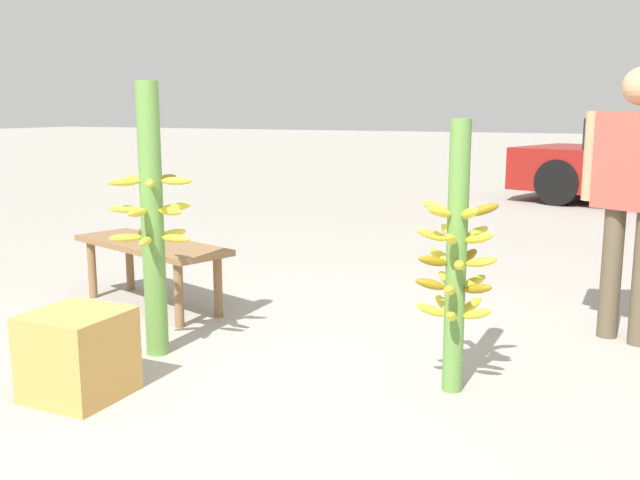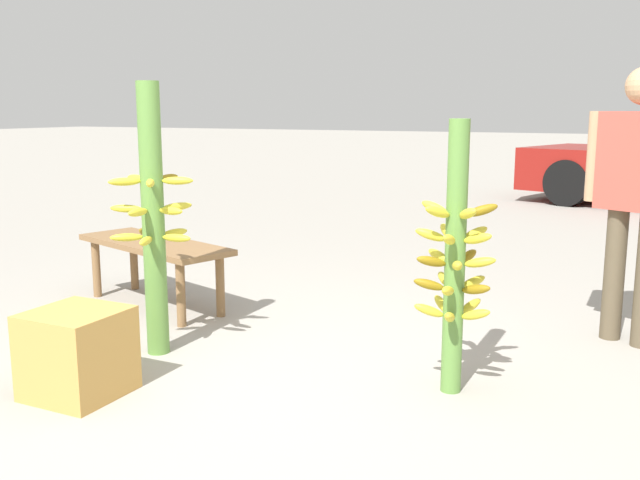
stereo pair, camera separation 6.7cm
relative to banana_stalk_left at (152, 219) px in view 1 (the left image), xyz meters
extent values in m
plane|color=#9E998E|center=(0.87, -0.35, -0.79)|extent=(80.00, 80.00, 0.00)
cylinder|color=#5B8C3D|center=(0.00, 0.00, -0.01)|extent=(0.13, 0.13, 1.54)
ellipsoid|color=olive|center=(0.00, 0.15, 0.22)|extent=(0.05, 0.18, 0.05)
ellipsoid|color=gold|center=(-0.14, 0.04, 0.22)|extent=(0.19, 0.10, 0.05)
ellipsoid|color=gold|center=(-0.09, -0.12, 0.22)|extent=(0.14, 0.17, 0.05)
ellipsoid|color=gold|center=(0.09, -0.12, 0.22)|extent=(0.14, 0.17, 0.05)
ellipsoid|color=gold|center=(0.14, 0.05, 0.22)|extent=(0.19, 0.10, 0.05)
ellipsoid|color=gold|center=(0.07, 0.13, 0.06)|extent=(0.13, 0.18, 0.05)
ellipsoid|color=olive|center=(-0.10, 0.11, 0.06)|extent=(0.16, 0.16, 0.05)
ellipsoid|color=gold|center=(-0.13, -0.06, 0.06)|extent=(0.18, 0.12, 0.05)
ellipsoid|color=gold|center=(0.02, -0.15, 0.06)|extent=(0.07, 0.19, 0.05)
ellipsoid|color=gold|center=(0.15, -0.03, 0.06)|extent=(0.19, 0.08, 0.05)
ellipsoid|color=gold|center=(-0.11, -0.10, -0.10)|extent=(0.17, 0.15, 0.05)
ellipsoid|color=gold|center=(0.06, -0.14, -0.10)|extent=(0.11, 0.18, 0.05)
ellipsoid|color=gold|center=(0.15, 0.01, -0.10)|extent=(0.18, 0.06, 0.05)
ellipsoid|color=gold|center=(0.04, 0.14, -0.10)|extent=(0.09, 0.19, 0.05)
ellipsoid|color=olive|center=(-0.13, 0.08, -0.10)|extent=(0.18, 0.13, 0.05)
cylinder|color=#5B8C3D|center=(1.69, 0.18, -0.11)|extent=(0.10, 0.10, 1.35)
ellipsoid|color=gold|center=(1.76, 0.09, 0.13)|extent=(0.14, 0.15, 0.09)
ellipsoid|color=olive|center=(1.80, 0.23, 0.13)|extent=(0.17, 0.10, 0.09)
ellipsoid|color=gold|center=(1.68, 0.30, 0.13)|extent=(0.06, 0.16, 0.09)
ellipsoid|color=gold|center=(1.57, 0.21, 0.13)|extent=(0.17, 0.08, 0.09)
ellipsoid|color=gold|center=(1.62, 0.08, 0.13)|extent=(0.12, 0.16, 0.09)
ellipsoid|color=gold|center=(1.80, 0.15, 0.01)|extent=(0.17, 0.09, 0.09)
ellipsoid|color=gold|center=(1.75, 0.28, 0.01)|extent=(0.13, 0.16, 0.09)
ellipsoid|color=gold|center=(1.61, 0.28, 0.01)|extent=(0.13, 0.16, 0.09)
ellipsoid|color=gold|center=(1.57, 0.14, 0.01)|extent=(0.17, 0.10, 0.09)
ellipsoid|color=gold|center=(1.69, 0.06, 0.01)|extent=(0.05, 0.16, 0.09)
ellipsoid|color=olive|center=(1.72, 0.30, -0.11)|extent=(0.09, 0.17, 0.08)
ellipsoid|color=gold|center=(1.58, 0.25, -0.11)|extent=(0.16, 0.13, 0.08)
ellipsoid|color=olive|center=(1.59, 0.11, -0.11)|extent=(0.15, 0.14, 0.08)
ellipsoid|color=gold|center=(1.73, 0.07, -0.11)|extent=(0.10, 0.17, 0.08)
ellipsoid|color=gold|center=(1.81, 0.19, -0.11)|extent=(0.16, 0.05, 0.08)
ellipsoid|color=gold|center=(1.69, 0.06, -0.24)|extent=(0.05, 0.16, 0.08)
ellipsoid|color=olive|center=(1.80, 0.15, -0.24)|extent=(0.17, 0.09, 0.08)
ellipsoid|color=gold|center=(1.75, 0.28, -0.24)|extent=(0.13, 0.16, 0.08)
ellipsoid|color=gold|center=(1.61, 0.28, -0.24)|extent=(0.14, 0.16, 0.08)
ellipsoid|color=olive|center=(1.57, 0.14, -0.24)|extent=(0.17, 0.10, 0.08)
ellipsoid|color=gold|center=(1.70, 0.06, -0.37)|extent=(0.07, 0.17, 0.10)
ellipsoid|color=gold|center=(1.80, 0.16, -0.37)|extent=(0.17, 0.07, 0.10)
ellipsoid|color=gold|center=(1.74, 0.29, -0.37)|extent=(0.12, 0.16, 0.10)
ellipsoid|color=gold|center=(1.60, 0.27, -0.37)|extent=(0.14, 0.15, 0.10)
ellipsoid|color=gold|center=(1.58, 0.13, -0.37)|extent=(0.17, 0.11, 0.10)
cylinder|color=brown|center=(2.34, 1.43, -0.38)|extent=(0.16, 0.16, 0.81)
cube|color=#BF4C3F|center=(2.43, 1.39, 0.31)|extent=(0.48, 0.36, 0.57)
cylinder|color=tan|center=(2.18, 1.50, 0.32)|extent=(0.14, 0.14, 0.54)
cube|color=olive|center=(-0.65, 0.79, -0.34)|extent=(1.39, 0.83, 0.04)
cylinder|color=olive|center=(-1.11, 1.11, -0.57)|extent=(0.06, 0.06, 0.43)
cylinder|color=olive|center=(-0.08, 0.77, -0.57)|extent=(0.06, 0.06, 0.43)
cylinder|color=olive|center=(-1.21, 0.80, -0.57)|extent=(0.06, 0.06, 0.43)
cylinder|color=olive|center=(-0.18, 0.47, -0.57)|extent=(0.06, 0.06, 0.43)
cylinder|color=black|center=(1.30, 7.67, -0.45)|extent=(0.70, 0.39, 0.67)
cylinder|color=black|center=(1.79, 9.25, -0.45)|extent=(0.70, 0.39, 0.67)
cube|color=#C69347|center=(0.04, -0.67, -0.57)|extent=(0.43, 0.43, 0.43)
camera|label=1|loc=(2.51, -3.18, 0.61)|focal=40.00mm
camera|label=2|loc=(2.58, -3.15, 0.61)|focal=40.00mm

